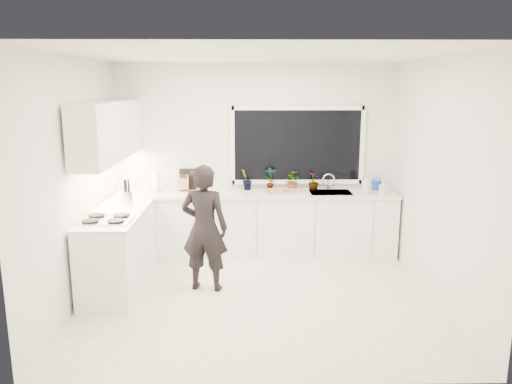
{
  "coord_description": "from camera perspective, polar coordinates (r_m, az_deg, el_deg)",
  "views": [
    {
      "loc": [
        -0.12,
        -5.38,
        2.38
      ],
      "look_at": [
        -0.02,
        0.4,
        1.15
      ],
      "focal_mm": 35.0,
      "sensor_mm": 36.0,
      "label": 1
    }
  ],
  "objects": [
    {
      "name": "upper_cabinets",
      "position": [
        6.33,
        -16.44,
        6.72
      ],
      "size": [
        0.34,
        2.1,
        0.7
      ],
      "primitive_type": "cube",
      "color": "white",
      "rests_on": "wall_left"
    },
    {
      "name": "soap_bottles",
      "position": [
        7.03,
        13.15,
        0.73
      ],
      "size": [
        0.38,
        0.14,
        0.27
      ],
      "color": "#D8BF66",
      "rests_on": "countertop_back"
    },
    {
      "name": "utensil_crock",
      "position": [
        6.51,
        -14.48,
        -0.61
      ],
      "size": [
        0.16,
        0.16,
        0.16
      ],
      "primitive_type": "cylinder",
      "rotation": [
        0.0,
        0.0,
        -0.23
      ],
      "color": "silver",
      "rests_on": "countertop_left"
    },
    {
      "name": "wall_right",
      "position": [
        5.88,
        20.24,
        1.17
      ],
      "size": [
        0.02,
        3.5,
        2.7
      ],
      "primitive_type": "cube",
      "color": "white",
      "rests_on": "ground"
    },
    {
      "name": "wall_left",
      "position": [
        5.8,
        -20.05,
        1.04
      ],
      "size": [
        0.02,
        3.5,
        2.7
      ],
      "primitive_type": "cube",
      "color": "white",
      "rests_on": "ground"
    },
    {
      "name": "sink",
      "position": [
        7.09,
        8.49,
        -0.41
      ],
      "size": [
        0.58,
        0.42,
        0.14
      ],
      "primitive_type": "cube",
      "color": "silver",
      "rests_on": "countertop_back"
    },
    {
      "name": "base_cabinets_left",
      "position": [
        6.25,
        -15.45,
        -6.53
      ],
      "size": [
        0.58,
        1.6,
        0.88
      ],
      "primitive_type": "cube",
      "color": "white",
      "rests_on": "floor"
    },
    {
      "name": "floor",
      "position": [
        5.89,
        0.23,
        -11.93
      ],
      "size": [
        4.0,
        3.5,
        0.02
      ],
      "primitive_type": "cube",
      "color": "beige",
      "rests_on": "ground"
    },
    {
      "name": "person",
      "position": [
        5.88,
        -5.91,
        -4.12
      ],
      "size": [
        0.61,
        0.45,
        1.51
      ],
      "primitive_type": "imported",
      "rotation": [
        0.0,
        0.0,
        2.96
      ],
      "color": "black",
      "rests_on": "floor"
    },
    {
      "name": "paper_towel_roll",
      "position": [
        7.17,
        -11.35,
        1.09
      ],
      "size": [
        0.13,
        0.13,
        0.26
      ],
      "primitive_type": "cylinder",
      "rotation": [
        0.0,
        0.0,
        0.21
      ],
      "color": "white",
      "rests_on": "countertop_back"
    },
    {
      "name": "knife_block",
      "position": [
        7.16,
        -8.23,
        1.02
      ],
      "size": [
        0.13,
        0.1,
        0.22
      ],
      "primitive_type": "cube",
      "rotation": [
        0.0,
        0.0,
        0.03
      ],
      "color": "olive",
      "rests_on": "countertop_back"
    },
    {
      "name": "countertop_back",
      "position": [
        6.98,
        -0.02,
        -0.23
      ],
      "size": [
        3.94,
        0.62,
        0.04
      ],
      "primitive_type": "cube",
      "color": "silver",
      "rests_on": "base_cabinets_back"
    },
    {
      "name": "ceiling",
      "position": [
        5.39,
        0.25,
        15.52
      ],
      "size": [
        4.0,
        3.5,
        0.02
      ],
      "primitive_type": "cube",
      "color": "white",
      "rests_on": "wall_back"
    },
    {
      "name": "picture_frame_large",
      "position": [
        7.24,
        -7.62,
        1.4
      ],
      "size": [
        0.21,
        0.09,
        0.28
      ],
      "primitive_type": "cube",
      "rotation": [
        0.0,
        0.0,
        -0.33
      ],
      "color": "black",
      "rests_on": "countertop_back"
    },
    {
      "name": "pizza_tray",
      "position": [
        6.97,
        3.34,
        0.03
      ],
      "size": [
        0.57,
        0.46,
        0.03
      ],
      "primitive_type": "cube",
      "rotation": [
        0.0,
        0.0,
        0.16
      ],
      "color": "silver",
      "rests_on": "countertop_back"
    },
    {
      "name": "wall_back",
      "position": [
        7.22,
        -0.06,
        3.81
      ],
      "size": [
        4.0,
        0.02,
        2.7
      ],
      "primitive_type": "cube",
      "color": "white",
      "rests_on": "ground"
    },
    {
      "name": "base_cabinets_back",
      "position": [
        7.1,
        -0.02,
        -3.84
      ],
      "size": [
        3.92,
        0.58,
        0.88
      ],
      "primitive_type": "cube",
      "color": "white",
      "rests_on": "floor"
    },
    {
      "name": "faucet",
      "position": [
        7.25,
        8.28,
        1.16
      ],
      "size": [
        0.03,
        0.03,
        0.22
      ],
      "primitive_type": "cylinder",
      "color": "silver",
      "rests_on": "countertop_back"
    },
    {
      "name": "herb_plants",
      "position": [
        7.13,
        2.84,
        1.36
      ],
      "size": [
        1.16,
        0.31,
        0.34
      ],
      "color": "#26662D",
      "rests_on": "countertop_back"
    },
    {
      "name": "picture_frame_small",
      "position": [
        7.24,
        -7.8,
        1.48
      ],
      "size": [
        0.25,
        0.03,
        0.3
      ],
      "primitive_type": "cube",
      "rotation": [
        0.0,
        0.0,
        -0.03
      ],
      "color": "black",
      "rests_on": "countertop_back"
    },
    {
      "name": "countertop_left",
      "position": [
        6.12,
        -15.69,
        -2.44
      ],
      "size": [
        0.62,
        1.6,
        0.04
      ],
      "primitive_type": "cube",
      "color": "silver",
      "rests_on": "base_cabinets_left"
    },
    {
      "name": "pizza",
      "position": [
        6.97,
        3.34,
        0.17
      ],
      "size": [
        0.52,
        0.4,
        0.01
      ],
      "primitive_type": "cube",
      "rotation": [
        0.0,
        0.0,
        0.16
      ],
      "color": "red",
      "rests_on": "pizza_tray"
    },
    {
      "name": "stovetop",
      "position": [
        5.79,
        -16.76,
        -2.97
      ],
      "size": [
        0.56,
        0.48,
        0.03
      ],
      "primitive_type": "cube",
      "color": "black",
      "rests_on": "countertop_left"
    },
    {
      "name": "window",
      "position": [
        7.19,
        4.75,
        5.34
      ],
      "size": [
        1.8,
        0.02,
        1.0
      ],
      "primitive_type": "cube",
      "color": "black",
      "rests_on": "wall_back"
    },
    {
      "name": "watering_can",
      "position": [
        7.37,
        13.58,
        0.75
      ],
      "size": [
        0.17,
        0.17,
        0.13
      ],
      "primitive_type": "cylinder",
      "rotation": [
        0.0,
        0.0,
        -0.29
      ],
      "color": "#1237AC",
      "rests_on": "countertop_back"
    }
  ]
}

